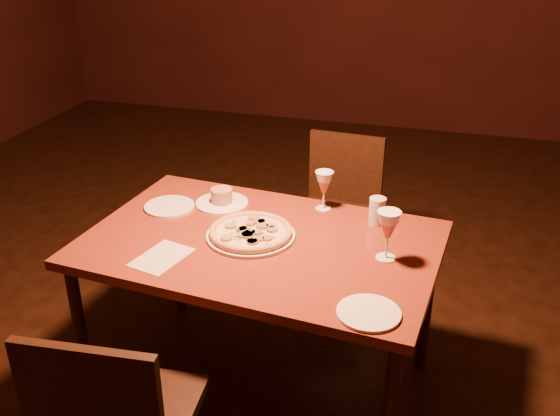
# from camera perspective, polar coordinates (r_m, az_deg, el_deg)

# --- Properties ---
(floor) EXTENTS (7.00, 7.00, 0.00)m
(floor) POSITION_cam_1_polar(r_m,az_deg,el_deg) (2.94, -2.77, -13.32)
(floor) COLOR black
(floor) RESTS_ON ground
(dining_table) EXTENTS (1.40, 0.97, 0.71)m
(dining_table) POSITION_cam_1_polar(r_m,az_deg,el_deg) (2.41, -1.76, -4.26)
(dining_table) COLOR maroon
(dining_table) RESTS_ON floor
(chair_far) EXTENTS (0.42, 0.42, 0.81)m
(chair_far) POSITION_cam_1_polar(r_m,az_deg,el_deg) (3.25, 5.39, 0.19)
(chair_far) COLOR black
(chair_far) RESTS_ON floor
(pizza_plate) EXTENTS (0.34, 0.34, 0.04)m
(pizza_plate) POSITION_cam_1_polar(r_m,az_deg,el_deg) (2.40, -2.70, -2.24)
(pizza_plate) COLOR white
(pizza_plate) RESTS_ON dining_table
(ramekin_saucer) EXTENTS (0.22, 0.22, 0.07)m
(ramekin_saucer) POSITION_cam_1_polar(r_m,az_deg,el_deg) (2.67, -5.34, 0.79)
(ramekin_saucer) COLOR white
(ramekin_saucer) RESTS_ON dining_table
(wine_glass_far) EXTENTS (0.08, 0.08, 0.17)m
(wine_glass_far) POSITION_cam_1_polar(r_m,az_deg,el_deg) (2.59, 4.03, 1.60)
(wine_glass_far) COLOR #BF644F
(wine_glass_far) RESTS_ON dining_table
(wine_glass_right) EXTENTS (0.09, 0.09, 0.19)m
(wine_glass_right) POSITION_cam_1_polar(r_m,az_deg,el_deg) (2.25, 9.80, -2.47)
(wine_glass_right) COLOR #BF644F
(wine_glass_right) RESTS_ON dining_table
(water_tumbler) EXTENTS (0.07, 0.07, 0.11)m
(water_tumbler) POSITION_cam_1_polar(r_m,az_deg,el_deg) (2.51, 8.88, -0.27)
(water_tumbler) COLOR #B5BFC6
(water_tumbler) RESTS_ON dining_table
(side_plate_left) EXTENTS (0.21, 0.21, 0.01)m
(side_plate_left) POSITION_cam_1_polar(r_m,az_deg,el_deg) (2.67, -10.08, 0.14)
(side_plate_left) COLOR white
(side_plate_left) RESTS_ON dining_table
(side_plate_near) EXTENTS (0.20, 0.20, 0.01)m
(side_plate_near) POSITION_cam_1_polar(r_m,az_deg,el_deg) (1.99, 8.11, -9.47)
(side_plate_near) COLOR white
(side_plate_near) RESTS_ON dining_table
(menu_card) EXTENTS (0.20, 0.25, 0.00)m
(menu_card) POSITION_cam_1_polar(r_m,az_deg,el_deg) (2.31, -10.78, -4.44)
(menu_card) COLOR beige
(menu_card) RESTS_ON dining_table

